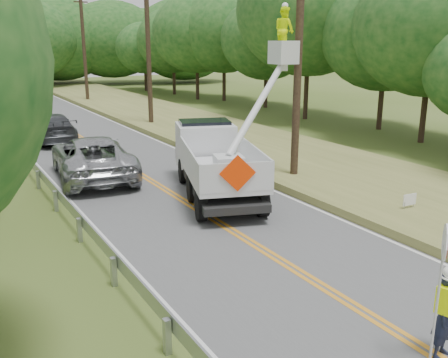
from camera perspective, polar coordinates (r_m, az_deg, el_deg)
ground at (r=11.01m, az=16.52°, el=-14.97°), size 140.00×140.00×0.00m
road at (r=22.21m, az=-10.46°, el=1.11°), size 7.20×96.00×0.03m
guardrail at (r=21.99m, az=-21.22°, el=1.61°), size 0.18×48.00×0.77m
utility_poles at (r=26.30m, az=-2.78°, el=15.16°), size 1.60×43.30×10.00m
tall_grass_verge at (r=25.38m, az=4.76°, el=3.46°), size 7.00×96.00×0.30m
treeline_right at (r=37.24m, az=7.72°, el=16.56°), size 11.03×51.56×11.81m
flagger at (r=9.76m, az=24.10°, el=-13.43°), size 1.04×0.60×2.65m
bucket_truck at (r=18.76m, az=-0.72°, el=3.45°), size 5.48×7.09×6.63m
suv_silver at (r=20.97m, az=-14.80°, el=2.43°), size 3.63×6.49×1.71m
suv_darkgrey at (r=29.38m, az=-19.13°, el=5.58°), size 2.38×5.38×1.54m
yard_sign at (r=16.93m, az=20.45°, el=-2.32°), size 0.53×0.07×0.77m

